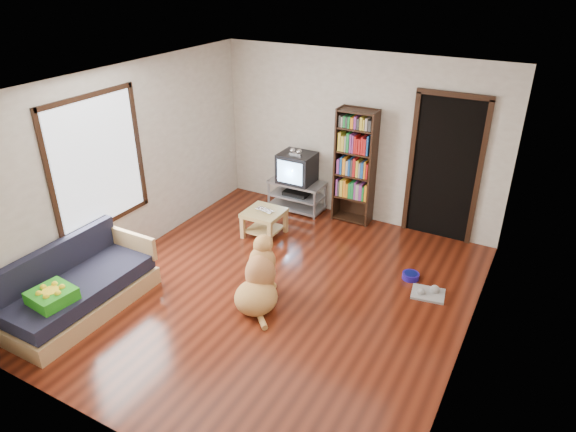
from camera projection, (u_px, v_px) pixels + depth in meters
The scene contains 18 objects.
ground at pixel (276, 293), 6.43m from camera, with size 5.00×5.00×0.00m, color #5F2010.
ceiling at pixel (273, 84), 5.25m from camera, with size 5.00×5.00×0.00m, color white.
wall_back at pixel (357, 138), 7.79m from camera, with size 4.50×4.50×0.00m, color beige.
wall_front at pixel (109, 321), 3.88m from camera, with size 4.50×4.50×0.00m, color beige.
wall_left at pixel (128, 165), 6.81m from camera, with size 5.00×5.00×0.00m, color beige.
wall_right at pixel (479, 247), 4.87m from camera, with size 5.00×5.00×0.00m, color beige.
green_cushion at pixel (52, 296), 5.55m from camera, with size 0.42×0.42×0.14m, color #2F9A1C.
laptop at pixel (263, 211), 7.57m from camera, with size 0.29×0.18×0.02m, color silver.
dog_bowl at pixel (411, 276), 6.70m from camera, with size 0.22×0.22×0.08m, color navy.
grey_rag at pixel (428, 294), 6.39m from camera, with size 0.40×0.32×0.03m, color gray.
window at pixel (98, 163), 6.32m from camera, with size 0.03×1.46×1.70m.
doorway at pixel (445, 166), 7.28m from camera, with size 1.03×0.05×2.19m.
tv_stand at pixel (297, 194), 8.45m from camera, with size 0.90×0.45×0.50m.
crt_tv at pixel (298, 167), 8.25m from camera, with size 0.55×0.52×0.58m.
bookshelf at pixel (355, 161), 7.78m from camera, with size 0.60×0.30×1.80m.
sofa at pixel (79, 290), 6.04m from camera, with size 0.80×1.80×0.80m.
coffee_table at pixel (264, 218), 7.65m from camera, with size 0.55×0.55×0.40m.
dog at pixel (259, 281), 6.14m from camera, with size 0.66×0.92×0.83m.
Camera 1 is at (2.69, -4.57, 3.77)m, focal length 32.00 mm.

